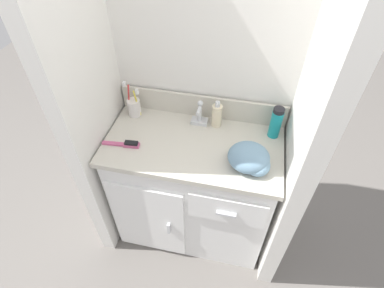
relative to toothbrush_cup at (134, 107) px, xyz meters
name	(u,v)px	position (x,y,z in m)	size (l,w,h in m)	color
ground_plane	(193,225)	(0.37, -0.16, -0.86)	(6.00, 6.00, 0.00)	slate
wall_back	(205,64)	(0.37, 0.13, 0.24)	(1.10, 0.08, 2.20)	silver
wall_left	(88,84)	(-0.14, -0.16, 0.24)	(0.08, 0.56, 2.20)	silver
wall_right	(312,113)	(0.88, -0.16, 0.24)	(0.08, 0.56, 2.20)	silver
vanity	(192,189)	(0.37, -0.16, -0.44)	(0.92, 0.50, 0.81)	white
backsplash	(202,106)	(0.37, 0.07, 0.01)	(0.92, 0.02, 0.13)	beige
sink_faucet	(200,116)	(0.37, 0.01, 0.00)	(0.09, 0.09, 0.14)	silver
toothbrush_cup	(134,107)	(0.00, 0.00, 0.00)	(0.09, 0.07, 0.21)	silver
soap_dispenser	(217,115)	(0.46, 0.01, 0.01)	(0.05, 0.06, 0.16)	beige
shaving_cream_can	(276,123)	(0.77, -0.01, 0.03)	(0.06, 0.06, 0.18)	teal
hairbrush	(126,144)	(0.04, -0.25, -0.04)	(0.20, 0.04, 0.03)	#C1517F
hand_towel	(251,159)	(0.67, -0.25, 0.00)	(0.20, 0.19, 0.11)	#6B8EA8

